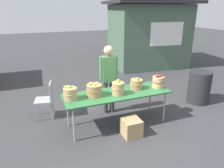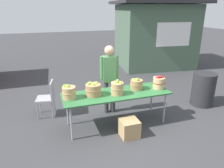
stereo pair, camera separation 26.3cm
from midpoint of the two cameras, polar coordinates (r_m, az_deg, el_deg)
The scene contains 12 objects.
ground_plane at distance 4.80m, azimuth 2.76°, elevation -10.77°, with size 40.00×40.00×0.00m, color #38383A.
market_table at distance 4.48m, azimuth 2.91°, elevation -2.95°, with size 2.30×0.76×0.75m.
apple_basket_green_0 at distance 4.21m, azimuth -9.96°, elevation -2.18°, with size 0.29×0.29×0.30m.
apple_basket_green_1 at distance 4.30m, azimuth -3.43°, elevation -1.51°, with size 0.33×0.33×0.29m.
apple_basket_green_2 at distance 4.35m, azimuth 3.16°, elevation -1.07°, with size 0.28×0.28×0.32m.
apple_basket_green_3 at distance 4.67m, azimuth 8.31°, elevation -0.03°, with size 0.29×0.29×0.27m.
apple_basket_red_0 at distance 4.81m, azimuth 14.21°, elevation 0.42°, with size 0.28×0.28×0.31m.
vendor_adult at distance 4.92m, azimuth 0.79°, elevation 2.57°, with size 0.44×0.26×1.66m.
food_kiosk at distance 9.56m, azimuth 12.37°, elevation 13.16°, with size 3.79×3.26×2.74m.
folding_chair at distance 5.12m, azimuth -15.69°, elevation -3.14°, with size 0.47×0.47×0.86m.
trash_barrel at distance 6.09m, azimuth 24.78°, elevation -1.28°, with size 0.59×0.59×0.87m, color #262628.
produce_crate at distance 4.32m, azimuth 6.52°, elevation -11.91°, with size 0.36×0.36×0.36m, color tan.
Camera 2 is at (-1.40, -3.88, 2.46)m, focal length 33.47 mm.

